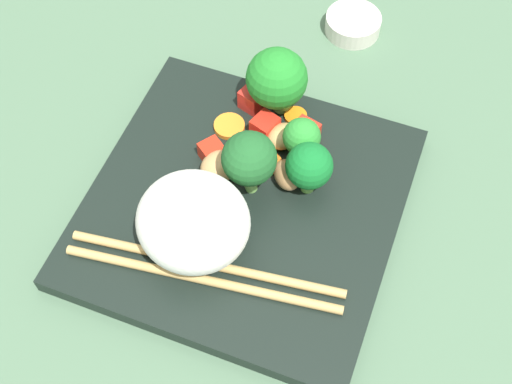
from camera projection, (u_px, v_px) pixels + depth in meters
The scene contains 20 objects.
ground_plane at pixel (244, 216), 67.32cm from camera, with size 110.00×110.00×2.00cm, color #4D6E52.
square_plate at pixel (244, 206), 65.71cm from camera, with size 28.49×28.49×1.79cm, color black.
rice_mound at pixel (193, 222), 59.23cm from camera, with size 9.93×9.47×7.89cm, color white.
broccoli_floret_0 at pixel (309, 166), 63.13cm from camera, with size 4.43×4.43×5.60cm.
broccoli_floret_1 at pixel (301, 138), 64.78cm from camera, with size 3.61×3.61×5.35cm.
broccoli_floret_2 at pixel (277, 79), 67.45cm from camera, with size 6.11×6.11×7.48cm.
broccoli_floret_3 at pixel (249, 159), 61.78cm from camera, with size 5.07×5.07×7.44cm.
carrot_slice_0 at pixel (229, 126), 69.37cm from camera, with size 3.11×3.11×0.53cm, color orange.
carrot_slice_1 at pixel (270, 163), 67.05cm from camera, with size 2.40×2.40×0.41cm, color orange.
carrot_slice_2 at pixel (296, 116), 70.10cm from camera, with size 2.31×2.31×0.46cm, color orange.
pepper_chunk_0 at pixel (249, 148), 67.14cm from camera, with size 2.53×1.87×1.77cm, color red.
pepper_chunk_1 at pixel (305, 131), 68.36cm from camera, with size 2.36×2.24×1.61cm, color red.
pepper_chunk_2 at pixel (212, 151), 66.87cm from camera, with size 2.09×1.96×1.90cm, color red.
pepper_chunk_3 at pixel (251, 100), 70.06cm from camera, with size 2.22×1.80×2.28cm, color red.
pepper_chunk_4 at pixel (265, 126), 68.47cm from camera, with size 2.37×2.18×1.98cm, color red.
chicken_piece_0 at pixel (219, 167), 65.62cm from camera, with size 3.82×3.31×2.40cm, color tan.
chicken_piece_1 at pixel (283, 136), 67.85cm from camera, with size 3.32×2.84×1.90cm, color tan.
chicken_piece_2 at pixel (287, 175), 65.09cm from camera, with size 3.29×2.37×2.44cm, color #AF804F.
chopstick_pair at pixel (205, 272), 60.62cm from camera, with size 4.56×24.99×0.82cm.
sauce_cup at pixel (353, 24), 78.46cm from camera, with size 6.25×6.25×2.06cm, color silver.
Camera 1 is at (-31.81, -11.94, 57.17)cm, focal length 48.66 mm.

